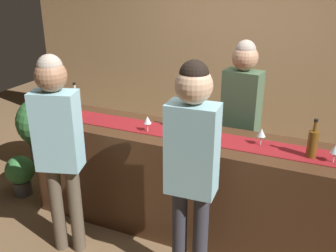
{
  "coord_description": "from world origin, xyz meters",
  "views": [
    {
      "loc": [
        1.07,
        -2.74,
        2.21
      ],
      "look_at": [
        -0.13,
        0.0,
        1.0
      ],
      "focal_mm": 40.3,
      "sensor_mm": 36.0,
      "label": 1
    }
  ],
  "objects_px": {
    "wine_bottle_clear": "(76,102)",
    "wine_glass_mid_counter": "(147,120)",
    "bartender": "(241,109)",
    "customer_browsing": "(58,138)",
    "wine_glass_near_customer": "(335,150)",
    "potted_plant_tall": "(43,127)",
    "wine_bottle_green": "(182,118)",
    "wine_glass_far_end": "(261,133)",
    "customer_sipping": "(192,157)",
    "wine_bottle_amber": "(313,143)",
    "potted_plant_small": "(20,173)"
  },
  "relations": [
    {
      "from": "wine_bottle_clear",
      "to": "wine_glass_mid_counter",
      "type": "xyz_separation_m",
      "value": [
        0.85,
        -0.15,
        -0.01
      ]
    },
    {
      "from": "bartender",
      "to": "customer_browsing",
      "type": "bearing_deg",
      "value": 55.28
    },
    {
      "from": "wine_glass_near_customer",
      "to": "potted_plant_tall",
      "type": "distance_m",
      "value": 3.26
    },
    {
      "from": "wine_bottle_green",
      "to": "customer_browsing",
      "type": "relative_size",
      "value": 0.18
    },
    {
      "from": "wine_glass_near_customer",
      "to": "wine_glass_mid_counter",
      "type": "distance_m",
      "value": 1.48
    },
    {
      "from": "bartender",
      "to": "potted_plant_tall",
      "type": "xyz_separation_m",
      "value": [
        -2.34,
        -0.1,
        -0.52
      ]
    },
    {
      "from": "wine_bottle_clear",
      "to": "potted_plant_tall",
      "type": "height_order",
      "value": "wine_bottle_clear"
    },
    {
      "from": "wine_bottle_clear",
      "to": "wine_bottle_green",
      "type": "height_order",
      "value": "same"
    },
    {
      "from": "potted_plant_tall",
      "to": "wine_bottle_clear",
      "type": "bearing_deg",
      "value": -26.02
    },
    {
      "from": "wine_glass_far_end",
      "to": "customer_sipping",
      "type": "bearing_deg",
      "value": -118.38
    },
    {
      "from": "wine_bottle_amber",
      "to": "potted_plant_small",
      "type": "bearing_deg",
      "value": -177.66
    },
    {
      "from": "wine_bottle_green",
      "to": "customer_sipping",
      "type": "xyz_separation_m",
      "value": [
        0.34,
        -0.69,
        0.01
      ]
    },
    {
      "from": "wine_glass_far_end",
      "to": "potted_plant_tall",
      "type": "xyz_separation_m",
      "value": [
        -2.63,
        0.45,
        -0.54
      ]
    },
    {
      "from": "wine_glass_mid_counter",
      "to": "customer_browsing",
      "type": "xyz_separation_m",
      "value": [
        -0.48,
        -0.57,
        -0.02
      ]
    },
    {
      "from": "wine_glass_near_customer",
      "to": "wine_bottle_clear",
      "type": "bearing_deg",
      "value": 176.76
    },
    {
      "from": "customer_browsing",
      "to": "potted_plant_tall",
      "type": "bearing_deg",
      "value": 119.92
    },
    {
      "from": "wine_bottle_green",
      "to": "potted_plant_small",
      "type": "height_order",
      "value": "wine_bottle_green"
    },
    {
      "from": "potted_plant_small",
      "to": "wine_glass_far_end",
      "type": "bearing_deg",
      "value": 4.2
    },
    {
      "from": "wine_glass_near_customer",
      "to": "bartender",
      "type": "height_order",
      "value": "bartender"
    },
    {
      "from": "bartender",
      "to": "customer_sipping",
      "type": "distance_m",
      "value": 1.19
    },
    {
      "from": "customer_browsing",
      "to": "wine_bottle_green",
      "type": "bearing_deg",
      "value": 28.04
    },
    {
      "from": "potted_plant_small",
      "to": "wine_glass_near_customer",
      "type": "bearing_deg",
      "value": 1.69
    },
    {
      "from": "wine_bottle_clear",
      "to": "potted_plant_tall",
      "type": "bearing_deg",
      "value": 153.98
    },
    {
      "from": "wine_bottle_amber",
      "to": "wine_glass_near_customer",
      "type": "height_order",
      "value": "wine_bottle_amber"
    },
    {
      "from": "wine_glass_far_end",
      "to": "potted_plant_small",
      "type": "distance_m",
      "value": 2.57
    },
    {
      "from": "wine_bottle_clear",
      "to": "potted_plant_tall",
      "type": "relative_size",
      "value": 0.34
    },
    {
      "from": "wine_bottle_amber",
      "to": "wine_glass_far_end",
      "type": "xyz_separation_m",
      "value": [
        -0.38,
        0.06,
        -0.01
      ]
    },
    {
      "from": "bartender",
      "to": "customer_browsing",
      "type": "distance_m",
      "value": 1.67
    },
    {
      "from": "customer_browsing",
      "to": "wine_glass_near_customer",
      "type": "bearing_deg",
      "value": -0.05
    },
    {
      "from": "customer_sipping",
      "to": "customer_browsing",
      "type": "bearing_deg",
      "value": 179.48
    },
    {
      "from": "wine_bottle_green",
      "to": "customer_browsing",
      "type": "distance_m",
      "value": 1.04
    },
    {
      "from": "potted_plant_tall",
      "to": "wine_glass_far_end",
      "type": "bearing_deg",
      "value": -9.74
    },
    {
      "from": "wine_bottle_amber",
      "to": "bartender",
      "type": "distance_m",
      "value": 0.91
    },
    {
      "from": "customer_sipping",
      "to": "potted_plant_small",
      "type": "bearing_deg",
      "value": 164.59
    },
    {
      "from": "wine_bottle_green",
      "to": "potted_plant_tall",
      "type": "xyz_separation_m",
      "value": [
        -1.95,
        0.4,
        -0.55
      ]
    },
    {
      "from": "wine_bottle_clear",
      "to": "bartender",
      "type": "distance_m",
      "value": 1.58
    },
    {
      "from": "bartender",
      "to": "wine_glass_far_end",
      "type": "bearing_deg",
      "value": 125.67
    },
    {
      "from": "bartender",
      "to": "customer_sipping",
      "type": "bearing_deg",
      "value": 95.27
    },
    {
      "from": "wine_glass_far_end",
      "to": "customer_sipping",
      "type": "xyz_separation_m",
      "value": [
        -0.34,
        -0.64,
        0.02
      ]
    },
    {
      "from": "wine_bottle_clear",
      "to": "customer_sipping",
      "type": "relative_size",
      "value": 0.17
    },
    {
      "from": "wine_glass_mid_counter",
      "to": "bartender",
      "type": "distance_m",
      "value": 0.93
    },
    {
      "from": "wine_glass_mid_counter",
      "to": "potted_plant_tall",
      "type": "height_order",
      "value": "wine_glass_mid_counter"
    },
    {
      "from": "customer_browsing",
      "to": "customer_sipping",
      "type": "bearing_deg",
      "value": -14.35
    },
    {
      "from": "bartender",
      "to": "wine_glass_near_customer",
      "type": "bearing_deg",
      "value": 149.99
    },
    {
      "from": "bartender",
      "to": "potted_plant_small",
      "type": "xyz_separation_m",
      "value": [
        -2.14,
        -0.73,
        -0.78
      ]
    },
    {
      "from": "customer_browsing",
      "to": "potted_plant_tall",
      "type": "relative_size",
      "value": 1.9
    },
    {
      "from": "wine_bottle_amber",
      "to": "wine_glass_far_end",
      "type": "bearing_deg",
      "value": 170.55
    },
    {
      "from": "wine_bottle_amber",
      "to": "bartender",
      "type": "height_order",
      "value": "bartender"
    },
    {
      "from": "customer_browsing",
      "to": "potted_plant_tall",
      "type": "distance_m",
      "value": 1.74
    },
    {
      "from": "wine_glass_near_customer",
      "to": "wine_glass_far_end",
      "type": "relative_size",
      "value": 1.0
    }
  ]
}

